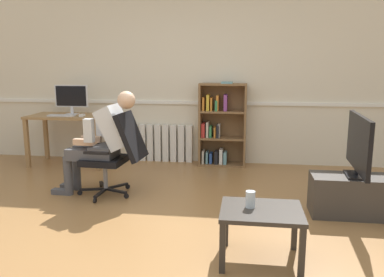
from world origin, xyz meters
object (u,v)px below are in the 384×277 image
at_px(keyboard, 61,115).
at_px(office_chair, 117,151).
at_px(computer_desk, 69,123).
at_px(computer_mouse, 82,115).
at_px(tv_screen, 359,145).
at_px(coffee_table, 261,217).
at_px(imac_monitor, 71,97).
at_px(drinking_glass, 250,199).
at_px(person_seated, 102,140).
at_px(tv_stand, 354,196).
at_px(radiator, 162,143).
at_px(bookshelf, 220,126).

relative_size(keyboard, office_chair, 0.40).
relative_size(computer_desk, computer_mouse, 11.57).
bearing_deg(computer_desk, keyboard, -109.22).
relative_size(keyboard, tv_screen, 0.41).
bearing_deg(coffee_table, computer_mouse, 135.01).
bearing_deg(imac_monitor, keyboard, -107.49).
xyz_separation_m(computer_mouse, drinking_glass, (2.41, -2.46, -0.29)).
xyz_separation_m(keyboard, person_seated, (1.04, -1.13, -0.12)).
relative_size(keyboard, computer_mouse, 3.91).
bearing_deg(keyboard, tv_stand, -20.48).
height_order(person_seated, tv_stand, person_seated).
xyz_separation_m(computer_desk, person_seated, (0.99, -1.27, 0.01)).
xyz_separation_m(imac_monitor, drinking_glass, (2.65, -2.66, -0.53)).
bearing_deg(radiator, computer_mouse, -154.36).
bearing_deg(imac_monitor, computer_desk, -104.26).
bearing_deg(computer_desk, radiator, 16.43).
relative_size(bookshelf, coffee_table, 2.01).
relative_size(computer_desk, keyboard, 2.95).
bearing_deg(drinking_glass, computer_desk, 135.91).
height_order(imac_monitor, radiator, imac_monitor).
height_order(radiator, office_chair, office_chair).
bearing_deg(computer_desk, coffee_table, -43.50).
relative_size(computer_desk, person_seated, 0.96).
relative_size(office_chair, tv_stand, 1.14).
height_order(imac_monitor, office_chair, imac_monitor).
height_order(computer_desk, tv_screen, tv_screen).
distance_m(computer_desk, imac_monitor, 0.38).
bearing_deg(coffee_table, tv_screen, 47.92).
bearing_deg(office_chair, computer_desk, -134.31).
bearing_deg(imac_monitor, computer_mouse, -39.34).
distance_m(tv_stand, drinking_glass, 1.50).
bearing_deg(imac_monitor, coffee_table, -44.54).
relative_size(bookshelf, tv_screen, 1.31).
bearing_deg(bookshelf, keyboard, -169.28).
distance_m(computer_desk, tv_stand, 4.05).
bearing_deg(office_chair, tv_stand, 87.41).
relative_size(radiator, coffee_table, 1.54).
bearing_deg(bookshelf, coffee_table, -79.86).
xyz_separation_m(computer_desk, imac_monitor, (0.02, 0.08, 0.37)).
distance_m(office_chair, tv_screen, 2.58).
height_order(bookshelf, coffee_table, bookshelf).
height_order(tv_stand, tv_screen, tv_screen).
height_order(radiator, coffee_table, radiator).
height_order(imac_monitor, tv_stand, imac_monitor).
bearing_deg(tv_screen, tv_stand, 90.00).
distance_m(bookshelf, radiator, 0.97).
bearing_deg(tv_screen, person_seated, 87.75).
bearing_deg(computer_mouse, drinking_glass, -45.67).
bearing_deg(bookshelf, office_chair, -124.38).
distance_m(keyboard, person_seated, 1.53).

